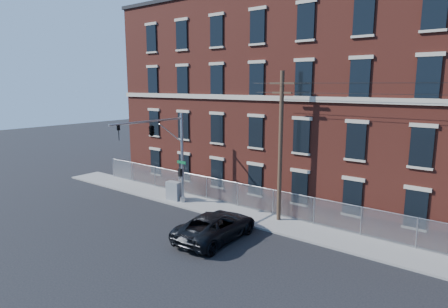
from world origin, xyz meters
name	(u,v)px	position (x,y,z in m)	size (l,w,h in m)	color
ground	(203,240)	(0.00, 0.00, 0.00)	(140.00, 140.00, 0.00)	black
sidewalk	(443,266)	(12.00, 5.00, 0.06)	(65.00, 3.00, 0.12)	gray
traffic_signal_mast	(159,139)	(-6.00, 2.18, 5.39)	(0.90, 6.75, 7.00)	#9EA0A5
utility_pole_near	(281,144)	(2.00, 5.60, 5.34)	(1.80, 0.28, 10.00)	#483424
pickup_truck	(216,226)	(0.53, 0.62, 0.82)	(2.73, 5.92, 1.65)	black
utility_cabinet	(174,191)	(-6.94, 4.41, 0.86)	(1.18, 0.59, 1.48)	slate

